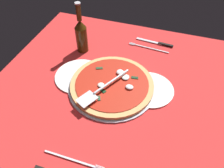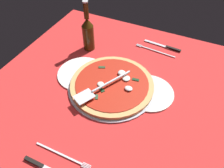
% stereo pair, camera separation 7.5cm
% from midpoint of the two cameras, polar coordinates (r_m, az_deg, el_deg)
% --- Properties ---
extents(ground_plane, '(0.99, 0.99, 0.01)m').
position_cam_midpoint_polar(ground_plane, '(0.95, 1.48, -0.16)').
color(ground_plane, red).
extents(checker_pattern, '(0.99, 0.99, 0.00)m').
position_cam_midpoint_polar(checker_pattern, '(0.95, 1.49, 0.03)').
color(checker_pattern, silver).
rests_on(checker_pattern, ground_plane).
extents(pizza_pan, '(0.37, 0.37, 0.01)m').
position_cam_midpoint_polar(pizza_pan, '(0.93, 2.32, -0.74)').
color(pizza_pan, '#ABB3C2').
rests_on(pizza_pan, ground_plane).
extents(dinner_plate_left, '(0.22, 0.22, 0.01)m').
position_cam_midpoint_polar(dinner_plate_left, '(0.99, -5.64, 2.74)').
color(dinner_plate_left, white).
rests_on(dinner_plate_left, ground_plane).
extents(dinner_plate_right, '(0.20, 0.20, 0.01)m').
position_cam_midpoint_polar(dinner_plate_right, '(0.92, 12.04, -2.37)').
color(dinner_plate_right, white).
rests_on(dinner_plate_right, ground_plane).
extents(pizza, '(0.35, 0.35, 0.03)m').
position_cam_midpoint_polar(pizza, '(0.92, 2.36, -0.14)').
color(pizza, tan).
rests_on(pizza, pizza_pan).
extents(pizza_server, '(0.15, 0.25, 0.01)m').
position_cam_midpoint_polar(pizza_server, '(0.87, -0.33, -0.87)').
color(pizza_server, silver).
rests_on(pizza_server, pizza).
extents(place_setting_near, '(0.21, 0.13, 0.01)m').
position_cam_midpoint_polar(place_setting_near, '(0.76, -12.35, -19.48)').
color(place_setting_near, silver).
rests_on(place_setting_near, ground_plane).
extents(place_setting_far, '(0.23, 0.14, 0.01)m').
position_cam_midpoint_polar(place_setting_far, '(1.16, 14.45, 8.80)').
color(place_setting_far, white).
rests_on(place_setting_far, ground_plane).
extents(beer_bottle, '(0.06, 0.06, 0.26)m').
position_cam_midpoint_polar(beer_bottle, '(1.08, -4.28, 13.21)').
color(beer_bottle, '#3A240A').
rests_on(beer_bottle, ground_plane).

